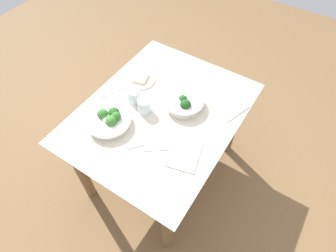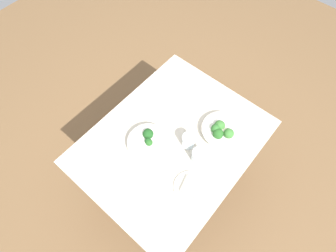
% 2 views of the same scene
% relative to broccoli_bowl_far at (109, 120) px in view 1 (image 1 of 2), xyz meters
% --- Properties ---
extents(ground_plane, '(6.00, 6.00, 0.00)m').
position_rel_broccoli_bowl_far_xyz_m(ground_plane, '(0.24, -0.20, -0.75)').
color(ground_plane, brown).
extents(dining_table, '(1.13, 0.90, 0.72)m').
position_rel_broccoli_bowl_far_xyz_m(dining_table, '(0.24, -0.20, -0.16)').
color(dining_table, beige).
rests_on(dining_table, ground_plane).
extents(broccoli_bowl_far, '(0.26, 0.26, 0.09)m').
position_rel_broccoli_bowl_far_xyz_m(broccoli_bowl_far, '(0.00, 0.00, 0.00)').
color(broccoli_bowl_far, silver).
rests_on(broccoli_bowl_far, dining_table).
extents(broccoli_bowl_near, '(0.25, 0.25, 0.10)m').
position_rel_broccoli_bowl_far_xyz_m(broccoli_bowl_near, '(0.35, -0.29, -0.00)').
color(broccoli_bowl_near, silver).
rests_on(broccoli_bowl_near, dining_table).
extents(bread_side_plate, '(0.19, 0.19, 0.03)m').
position_rel_broccoli_bowl_far_xyz_m(bread_side_plate, '(0.40, 0.07, -0.02)').
color(bread_side_plate, silver).
rests_on(bread_side_plate, dining_table).
extents(water_glass_center, '(0.08, 0.08, 0.09)m').
position_rel_broccoli_bowl_far_xyz_m(water_glass_center, '(0.23, -0.01, 0.01)').
color(water_glass_center, silver).
rests_on(water_glass_center, dining_table).
extents(water_glass_side, '(0.08, 0.08, 0.09)m').
position_rel_broccoli_bowl_far_xyz_m(water_glass_side, '(0.19, -0.11, 0.01)').
color(water_glass_side, silver).
rests_on(water_glass_side, dining_table).
extents(fork_by_far_bowl, '(0.04, 0.09, 0.00)m').
position_rel_broccoli_bowl_far_xyz_m(fork_by_far_bowl, '(-0.13, 0.13, -0.03)').
color(fork_by_far_bowl, '#B7B7BC').
rests_on(fork_by_far_bowl, dining_table).
extents(fork_by_near_bowl, '(0.08, 0.07, 0.00)m').
position_rel_broccoli_bowl_far_xyz_m(fork_by_near_bowl, '(-0.04, -0.23, -0.03)').
color(fork_by_near_bowl, '#B7B7BC').
rests_on(fork_by_near_bowl, dining_table).
extents(table_knife_left, '(0.13, 0.18, 0.00)m').
position_rel_broccoli_bowl_far_xyz_m(table_knife_left, '(0.01, -0.36, -0.03)').
color(table_knife_left, '#B7B7BC').
rests_on(table_knife_left, dining_table).
extents(table_knife_right, '(0.16, 0.09, 0.00)m').
position_rel_broccoli_bowl_far_xyz_m(table_knife_right, '(0.20, 0.15, -0.03)').
color(table_knife_right, '#B7B7BC').
rests_on(table_knife_right, dining_table).
extents(napkin_folded_upper, '(0.24, 0.21, 0.01)m').
position_rel_broccoli_bowl_far_xyz_m(napkin_folded_upper, '(0.05, -0.47, -0.03)').
color(napkin_folded_upper, '#B1A997').
rests_on(napkin_folded_upper, dining_table).
extents(napkin_folded_lower, '(0.24, 0.23, 0.01)m').
position_rel_broccoli_bowl_far_xyz_m(napkin_folded_lower, '(0.50, -0.53, -0.03)').
color(napkin_folded_lower, '#B1A997').
rests_on(napkin_folded_lower, dining_table).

